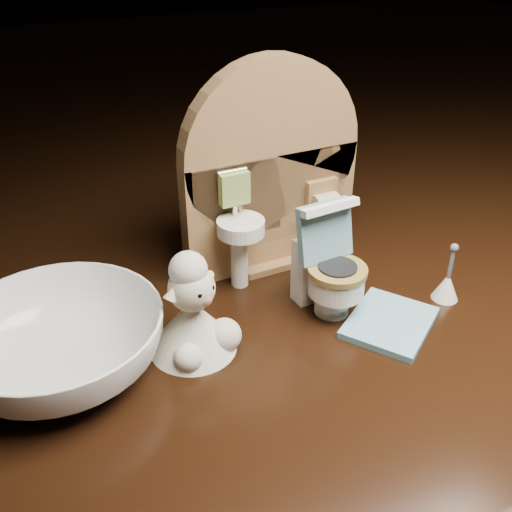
{
  "coord_description": "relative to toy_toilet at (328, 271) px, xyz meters",
  "views": [
    {
      "loc": [
        -0.17,
        -0.26,
        0.22
      ],
      "look_at": [
        -0.04,
        0.01,
        0.05
      ],
      "focal_mm": 40.0,
      "sensor_mm": 36.0,
      "label": 1
    }
  ],
  "objects": [
    {
      "name": "backdrop_panel",
      "position": [
        -0.01,
        0.07,
        0.04
      ],
      "size": [
        0.13,
        0.05,
        0.15
      ],
      "color": "olive",
      "rests_on": "ground"
    },
    {
      "name": "plush_lamb",
      "position": [
        -0.09,
        -0.0,
        -0.0
      ],
      "size": [
        0.05,
        0.05,
        0.07
      ],
      "rotation": [
        0.0,
        0.0,
        0.42
      ],
      "color": "beige",
      "rests_on": "ground"
    },
    {
      "name": "bath_mat",
      "position": [
        0.03,
        -0.04,
        -0.03
      ],
      "size": [
        0.07,
        0.07,
        0.0
      ],
      "primitive_type": "cube",
      "rotation": [
        0.0,
        0.0,
        0.57
      ],
      "color": "#659AAB",
      "rests_on": "ground"
    },
    {
      "name": "ceramic_bowl",
      "position": [
        -0.17,
        0.01,
        -0.01
      ],
      "size": [
        0.14,
        0.14,
        0.04
      ],
      "primitive_type": "imported",
      "rotation": [
        0.0,
        0.0,
        -0.22
      ],
      "color": "white",
      "rests_on": "ground"
    },
    {
      "name": "toilet_brush",
      "position": [
        0.08,
        -0.03,
        -0.02
      ],
      "size": [
        0.02,
        0.02,
        0.04
      ],
      "color": "white",
      "rests_on": "ground"
    },
    {
      "name": "toy_toilet",
      "position": [
        0.0,
        0.0,
        0.0
      ],
      "size": [
        0.04,
        0.05,
        0.08
      ],
      "rotation": [
        0.0,
        0.0,
        0.06
      ],
      "color": "white",
      "rests_on": "ground"
    }
  ]
}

